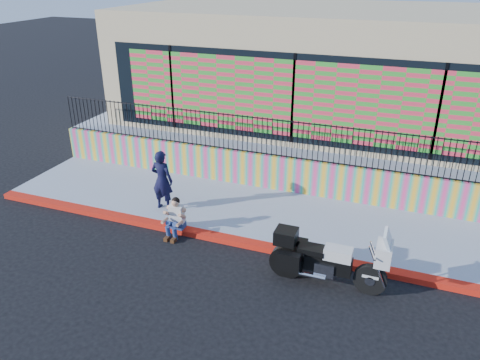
% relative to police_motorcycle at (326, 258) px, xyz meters
% --- Properties ---
extents(ground, '(90.00, 90.00, 0.00)m').
position_rel_police_motorcycle_xyz_m(ground, '(-2.18, 0.84, -0.68)').
color(ground, black).
rests_on(ground, ground).
extents(red_curb, '(16.00, 0.30, 0.15)m').
position_rel_police_motorcycle_xyz_m(red_curb, '(-2.18, 0.84, -0.61)').
color(red_curb, red).
rests_on(red_curb, ground).
extents(sidewalk, '(16.00, 3.00, 0.15)m').
position_rel_police_motorcycle_xyz_m(sidewalk, '(-2.18, 2.49, -0.61)').
color(sidewalk, '#8B94A7').
rests_on(sidewalk, ground).
extents(mural_wall, '(16.00, 0.20, 1.10)m').
position_rel_police_motorcycle_xyz_m(mural_wall, '(-2.18, 4.09, 0.02)').
color(mural_wall, '#E93D82').
rests_on(mural_wall, sidewalk).
extents(metal_fence, '(15.80, 0.04, 1.20)m').
position_rel_police_motorcycle_xyz_m(metal_fence, '(-2.18, 4.09, 1.17)').
color(metal_fence, black).
rests_on(metal_fence, mural_wall).
extents(elevated_platform, '(16.00, 10.00, 1.25)m').
position_rel_police_motorcycle_xyz_m(elevated_platform, '(-2.18, 9.19, -0.06)').
color(elevated_platform, '#8B94A7').
rests_on(elevated_platform, ground).
extents(storefront_building, '(14.00, 8.06, 4.00)m').
position_rel_police_motorcycle_xyz_m(storefront_building, '(-2.18, 8.97, 2.57)').
color(storefront_building, '#CAB586').
rests_on(storefront_building, elevated_platform).
extents(police_motorcycle, '(2.61, 0.86, 1.63)m').
position_rel_police_motorcycle_xyz_m(police_motorcycle, '(0.00, 0.00, 0.00)').
color(police_motorcycle, black).
rests_on(police_motorcycle, ground).
extents(police_officer, '(0.66, 0.44, 1.79)m').
position_rel_police_motorcycle_xyz_m(police_officer, '(-5.07, 1.68, 0.36)').
color(police_officer, black).
rests_on(police_officer, sidewalk).
extents(seated_man, '(0.54, 0.71, 1.06)m').
position_rel_police_motorcycle_xyz_m(seated_man, '(-4.16, 0.63, -0.23)').
color(seated_man, navy).
rests_on(seated_man, ground).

